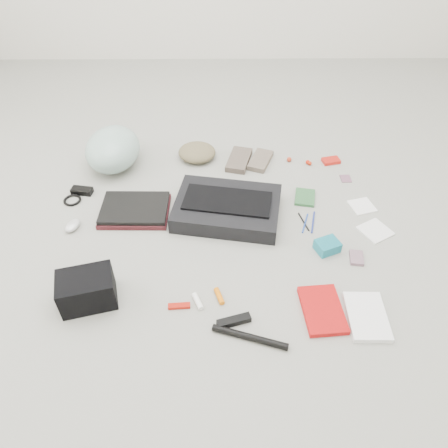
{
  "coord_description": "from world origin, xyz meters",
  "views": [
    {
      "loc": [
        -0.01,
        -1.47,
        1.43
      ],
      "look_at": [
        0.0,
        0.0,
        0.05
      ],
      "focal_mm": 35.0,
      "sensor_mm": 36.0,
      "label": 1
    }
  ],
  "objects_px": {
    "laptop": "(134,208)",
    "book_red": "(322,310)",
    "camera_bag": "(87,290)",
    "bike_helmet": "(113,149)",
    "messenger_bag": "(227,208)",
    "accordion_wallet": "(327,246)"
  },
  "relations": [
    {
      "from": "messenger_bag",
      "to": "bike_helmet",
      "type": "height_order",
      "value": "bike_helmet"
    },
    {
      "from": "bike_helmet",
      "to": "accordion_wallet",
      "type": "xyz_separation_m",
      "value": [
        1.06,
        -0.66,
        -0.08
      ]
    },
    {
      "from": "laptop",
      "to": "accordion_wallet",
      "type": "relative_size",
      "value": 3.19
    },
    {
      "from": "laptop",
      "to": "book_red",
      "type": "xyz_separation_m",
      "value": [
        0.82,
        -0.59,
        -0.02
      ]
    },
    {
      "from": "messenger_bag",
      "to": "camera_bag",
      "type": "xyz_separation_m",
      "value": [
        -0.56,
        -0.52,
        0.03
      ]
    },
    {
      "from": "camera_bag",
      "to": "messenger_bag",
      "type": "bearing_deg",
      "value": 28.34
    },
    {
      "from": "book_red",
      "to": "accordion_wallet",
      "type": "bearing_deg",
      "value": 72.04
    },
    {
      "from": "messenger_bag",
      "to": "laptop",
      "type": "distance_m",
      "value": 0.45
    },
    {
      "from": "bike_helmet",
      "to": "camera_bag",
      "type": "xyz_separation_m",
      "value": [
        0.06,
        -0.93,
        -0.04
      ]
    },
    {
      "from": "accordion_wallet",
      "to": "laptop",
      "type": "bearing_deg",
      "value": 141.2
    },
    {
      "from": "messenger_bag",
      "to": "laptop",
      "type": "height_order",
      "value": "messenger_bag"
    },
    {
      "from": "messenger_bag",
      "to": "laptop",
      "type": "bearing_deg",
      "value": -171.95
    },
    {
      "from": "laptop",
      "to": "camera_bag",
      "type": "bearing_deg",
      "value": -100.44
    },
    {
      "from": "laptop",
      "to": "book_red",
      "type": "distance_m",
      "value": 1.01
    },
    {
      "from": "book_red",
      "to": "bike_helmet",
      "type": "bearing_deg",
      "value": 129.85
    },
    {
      "from": "laptop",
      "to": "camera_bag",
      "type": "relative_size",
      "value": 1.5
    },
    {
      "from": "messenger_bag",
      "to": "accordion_wallet",
      "type": "distance_m",
      "value": 0.51
    },
    {
      "from": "bike_helmet",
      "to": "laptop",
      "type": "bearing_deg",
      "value": -61.76
    },
    {
      "from": "camera_bag",
      "to": "book_red",
      "type": "height_order",
      "value": "camera_bag"
    },
    {
      "from": "messenger_bag",
      "to": "accordion_wallet",
      "type": "bearing_deg",
      "value": -18.84
    },
    {
      "from": "camera_bag",
      "to": "bike_helmet",
      "type": "bearing_deg",
      "value": 79.13
    },
    {
      "from": "messenger_bag",
      "to": "accordion_wallet",
      "type": "relative_size",
      "value": 4.96
    }
  ]
}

